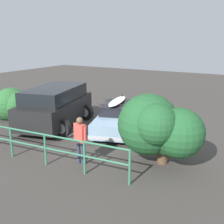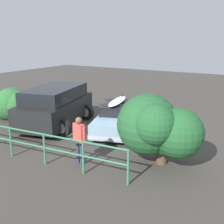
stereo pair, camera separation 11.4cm
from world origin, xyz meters
name	(u,v)px [view 2 (the right image)]	position (x,y,z in m)	size (l,w,h in m)	color
ground_plane	(126,128)	(0.00, 0.00, -0.01)	(44.00, 44.00, 0.02)	#423D38
parking_stripe	(93,125)	(1.59, 0.37, 0.00)	(4.48, 0.12, 0.00)	silver
sedan_car	(119,117)	(0.20, 0.33, 0.58)	(3.04, 4.44, 1.47)	#8CADC6
suv_car	(56,106)	(3.00, 1.32, 0.94)	(3.33, 4.72, 1.82)	black
person_bystander	(79,136)	(-0.46, 4.08, 0.95)	(0.59, 0.30, 1.59)	#33384C
railing_fence	(27,141)	(1.20, 4.76, 0.70)	(7.34, 0.65, 1.06)	#387F5B
bush_near_left	(159,128)	(-2.64, 2.82, 1.24)	(2.81, 2.12, 2.28)	brown
bush_near_right	(15,105)	(5.52, 1.56, 0.70)	(2.26, 1.80, 1.67)	brown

